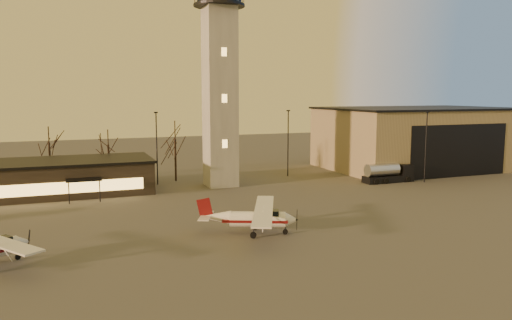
# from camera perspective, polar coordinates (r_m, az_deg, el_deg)

# --- Properties ---
(ground) EXTENTS (220.00, 220.00, 0.00)m
(ground) POSITION_cam_1_polar(r_m,az_deg,el_deg) (42.20, 8.17, -9.90)
(ground) COLOR #45423F
(ground) RESTS_ON ground
(control_tower) EXTENTS (6.80, 6.80, 32.60)m
(control_tower) POSITION_cam_1_polar(r_m,az_deg,el_deg) (68.10, -4.17, 10.70)
(control_tower) COLOR gray
(control_tower) RESTS_ON ground
(hangar) EXTENTS (30.60, 20.60, 10.30)m
(hangar) POSITION_cam_1_polar(r_m,az_deg,el_deg) (89.08, 17.87, 2.43)
(hangar) COLOR #988964
(hangar) RESTS_ON ground
(terminal) EXTENTS (25.40, 12.20, 4.30)m
(terminal) POSITION_cam_1_polar(r_m,az_deg,el_deg) (67.88, -22.63, -1.86)
(terminal) COLOR black
(terminal) RESTS_ON ground
(light_poles) EXTENTS (58.50, 12.25, 10.14)m
(light_poles) POSITION_cam_1_polar(r_m,az_deg,el_deg) (69.48, -3.93, 1.62)
(light_poles) COLOR black
(light_poles) RESTS_ON ground
(tree_row) EXTENTS (37.20, 9.20, 8.80)m
(tree_row) POSITION_cam_1_polar(r_m,az_deg,el_deg) (74.76, -16.28, 2.17)
(tree_row) COLOR black
(tree_row) RESTS_ON ground
(cessna_front) EXTENTS (9.67, 11.63, 3.32)m
(cessna_front) POSITION_cam_1_polar(r_m,az_deg,el_deg) (45.39, 0.36, -7.08)
(cessna_front) COLOR silver
(cessna_front) RESTS_ON ground
(fuel_truck) EXTENTS (7.51, 2.51, 2.78)m
(fuel_truck) POSITION_cam_1_polar(r_m,az_deg,el_deg) (73.96, 14.84, -1.62)
(fuel_truck) COLOR black
(fuel_truck) RESTS_ON ground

